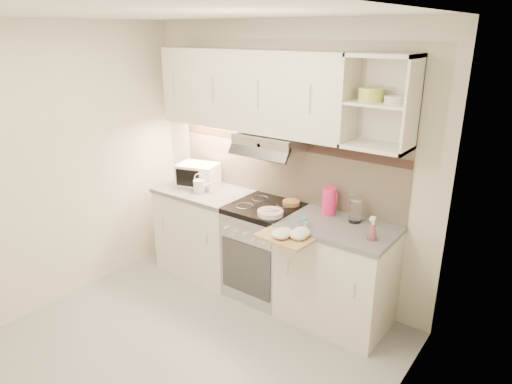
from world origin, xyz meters
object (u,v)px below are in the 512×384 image
Objects in this scene: pink_pitcher at (329,201)px; cutting_board at (289,235)px; electric_range at (265,250)px; spray_bottle at (373,230)px; microwave at (198,174)px; glass_jar at (356,210)px; watering_can at (200,185)px; plate_stack at (270,213)px.

cutting_board is (-0.07, -0.52, -0.15)m from pink_pitcher.
spray_bottle reaches higher than electric_range.
glass_jar is at bearing -14.17° from microwave.
pink_pitcher reaches higher than spray_bottle.
watering_can is at bearing 173.16° from pink_pitcher.
glass_jar reaches higher than plate_stack.
plate_stack is 0.53× the size of cutting_board.
plate_stack is at bearing -28.69° from microwave.
plate_stack is 1.06× the size of glass_jar.
electric_range is 2.11× the size of cutting_board.
glass_jar reaches higher than electric_range.
pink_pitcher is 0.57m from spray_bottle.
microwave is at bearing 167.35° from cutting_board.
watering_can is at bearing -172.03° from glass_jar.
glass_jar is at bearing 129.91° from spray_bottle.
spray_bottle is at bearing -43.03° from glass_jar.
pink_pitcher is (1.29, 0.24, 0.05)m from watering_can.
plate_stack reaches higher than electric_range.
cutting_board is (-0.58, -0.26, -0.11)m from spray_bottle.
plate_stack is 0.52m from pink_pitcher.
pink_pitcher is at bearing 16.36° from electric_range.
electric_range is 1.96× the size of microwave.
cutting_board is (1.22, -0.28, -0.10)m from watering_can.
watering_can is at bearing 171.62° from cutting_board.
electric_range is 4.51× the size of spray_bottle.
pink_pitcher is (1.46, 0.09, 0.01)m from microwave.
microwave is at bearing 168.09° from spray_bottle.
watering_can reaches higher than plate_stack.
microwave is 1.46m from cutting_board.
electric_range is 0.74m from cutting_board.
plate_stack is at bearing 177.09° from spray_bottle.
watering_can is 0.90× the size of pink_pitcher.
electric_range is 4.24× the size of glass_jar.
watering_can is 0.90m from plate_stack.
watering_can reaches higher than electric_range.
plate_stack is 1.13× the size of spray_bottle.
glass_jar is 0.61m from cutting_board.
plate_stack is at bearing -43.20° from electric_range.
watering_can is at bearing 172.38° from spray_bottle.
electric_range is at bearing 148.45° from cutting_board.
spray_bottle is (1.07, -0.09, 0.53)m from electric_range.
pink_pitcher is (0.56, 0.16, 0.57)m from electric_range.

